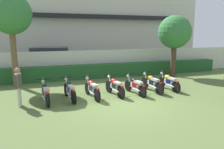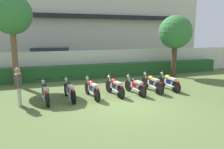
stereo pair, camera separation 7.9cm
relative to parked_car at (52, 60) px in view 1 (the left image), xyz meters
name	(u,v)px [view 1 (the left image)]	position (x,y,z in m)	size (l,w,h in m)	color
ground	(125,104)	(2.20, -9.15, -0.94)	(60.00, 60.00, 0.00)	#566B38
building	(69,21)	(2.20, 5.58, 3.21)	(25.56, 6.50, 8.29)	beige
compound_wall	(89,63)	(2.20, -2.60, -0.05)	(24.28, 0.30, 1.77)	silver
hedge_row	(91,71)	(2.20, -3.30, -0.49)	(19.43, 0.70, 0.90)	#235628
parked_car	(52,60)	(0.00, 0.00, 0.00)	(4.71, 2.57, 1.89)	navy
tree_near_inspector	(11,15)	(-2.30, -4.17, 2.92)	(2.17, 2.17, 5.01)	brown
tree_far_side	(175,33)	(7.70, -4.46, 2.02)	(2.21, 2.21, 4.11)	#4C3823
motorcycle_in_row_0	(45,93)	(-0.90, -7.88, -0.48)	(0.60, 1.83, 0.97)	black
motorcycle_in_row_1	(70,90)	(0.13, -7.77, -0.49)	(0.60, 1.93, 0.96)	black
motorcycle_in_row_2	(92,88)	(1.13, -7.79, -0.49)	(0.60, 1.90, 0.95)	black
motorcycle_in_row_3	(115,86)	(2.25, -7.74, -0.49)	(0.60, 1.80, 0.96)	black
motorcycle_in_row_4	(135,85)	(3.25, -7.84, -0.50)	(0.60, 1.82, 0.94)	black
motorcycle_in_row_5	(152,83)	(4.25, -7.70, -0.48)	(0.60, 1.96, 0.97)	black
motorcycle_in_row_6	(169,82)	(5.23, -7.71, -0.50)	(0.60, 1.80, 0.95)	black
inspector_person	(19,84)	(-1.91, -7.96, -0.02)	(0.22, 0.64, 1.57)	beige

